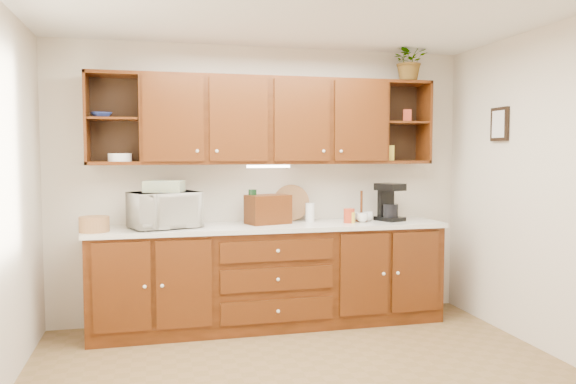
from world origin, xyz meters
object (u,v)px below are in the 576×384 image
potted_plant (410,61)px  microwave (165,210)px  bread_box (268,209)px  coffee_maker (389,203)px

potted_plant → microwave: bearing=-177.2°
microwave → potted_plant: (2.35, 0.11, 1.39)m
bread_box → coffee_maker: size_ratio=1.06×
bread_box → coffee_maker: bearing=-18.1°
microwave → coffee_maker: size_ratio=1.58×
coffee_maker → potted_plant: 1.40m
microwave → bread_box: (0.94, 0.07, -0.02)m
coffee_maker → bread_box: bearing=157.3°
coffee_maker → potted_plant: size_ratio=0.91×
bread_box → potted_plant: bearing=-15.0°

